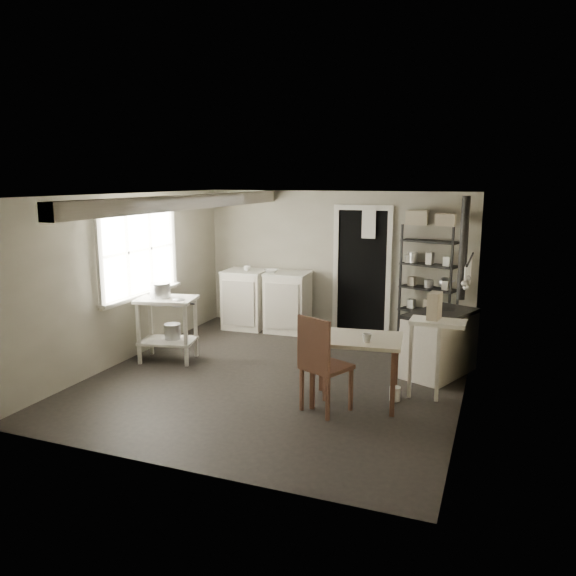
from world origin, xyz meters
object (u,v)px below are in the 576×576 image
(prep_table, at_px, (168,332))
(flour_sack, at_px, (411,330))
(stove, at_px, (440,341))
(stockpot, at_px, (160,294))
(base_cabinets, at_px, (267,302))
(shelf_rack, at_px, (429,281))
(work_table, at_px, (355,370))
(chair, at_px, (327,368))

(prep_table, relative_size, flour_sack, 2.03)
(stove, xyz_separation_m, flour_sack, (-0.53, 1.13, -0.20))
(stockpot, bearing_deg, stove, 11.92)
(prep_table, xyz_separation_m, stove, (3.58, 0.77, 0.04))
(prep_table, relative_size, base_cabinets, 0.59)
(shelf_rack, xyz_separation_m, work_table, (-0.43, -2.79, -0.57))
(prep_table, relative_size, stockpot, 2.97)
(stockpot, bearing_deg, shelf_rack, 34.06)
(work_table, bearing_deg, base_cabinets, 130.43)
(stockpot, xyz_separation_m, flour_sack, (3.15, 1.90, -0.70))
(shelf_rack, xyz_separation_m, chair, (-0.67, -3.12, -0.47))
(flour_sack, bearing_deg, work_table, -95.77)
(prep_table, bearing_deg, stockpot, -178.18)
(flour_sack, bearing_deg, stockpot, -148.82)
(prep_table, distance_m, work_table, 2.86)
(prep_table, bearing_deg, base_cabinets, 72.61)
(stockpot, height_order, work_table, stockpot)
(stove, bearing_deg, chair, -99.29)
(stove, bearing_deg, flour_sack, 137.41)
(base_cabinets, bearing_deg, work_table, -52.97)
(stove, distance_m, flour_sack, 1.26)
(stockpot, height_order, flour_sack, stockpot)
(stockpot, relative_size, base_cabinets, 0.20)
(shelf_rack, bearing_deg, chair, -84.05)
(stockpot, xyz_separation_m, chair, (2.66, -0.87, -0.46))
(flour_sack, bearing_deg, prep_table, -148.11)
(shelf_rack, bearing_deg, base_cabinets, -156.82)
(stockpot, relative_size, stove, 0.28)
(shelf_rack, height_order, chair, shelf_rack)
(prep_table, relative_size, stove, 0.84)
(prep_table, height_order, shelf_rack, shelf_rack)
(stockpot, bearing_deg, prep_table, 1.82)
(stockpot, distance_m, stove, 3.79)
(stove, bearing_deg, prep_table, -145.54)
(chair, bearing_deg, shelf_rack, 102.29)
(shelf_rack, xyz_separation_m, stove, (0.35, -1.47, -0.51))
(work_table, xyz_separation_m, chair, (-0.24, -0.33, 0.10))
(base_cabinets, xyz_separation_m, work_table, (2.18, -2.56, -0.08))
(shelf_rack, relative_size, work_table, 1.80)
(stove, xyz_separation_m, work_table, (-0.78, -1.32, -0.06))
(work_table, bearing_deg, shelf_rack, 81.26)
(chair, bearing_deg, base_cabinets, 148.29)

